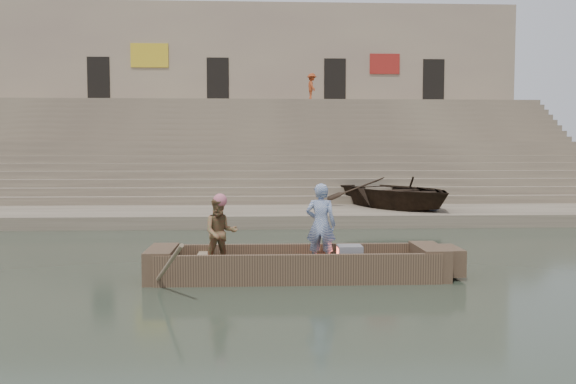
{
  "coord_description": "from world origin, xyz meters",
  "views": [
    {
      "loc": [
        0.41,
        -12.4,
        2.44
      ],
      "look_at": [
        1.13,
        2.41,
        1.4
      ],
      "focal_mm": 37.66,
      "sensor_mm": 36.0,
      "label": 1
    }
  ],
  "objects": [
    {
      "name": "lower_landing",
      "position": [
        0.0,
        8.0,
        0.2
      ],
      "size": [
        32.0,
        4.0,
        0.4
      ],
      "primitive_type": "cube",
      "color": "gray",
      "rests_on": "ground"
    },
    {
      "name": "television",
      "position": [
        2.13,
        -1.09,
        0.42
      ],
      "size": [
        0.46,
        0.42,
        0.4
      ],
      "color": "slate",
      "rests_on": "main_rowboat"
    },
    {
      "name": "standing_man",
      "position": [
        1.6,
        -1.0,
        1.01
      ],
      "size": [
        0.66,
        0.52,
        1.58
      ],
      "primitive_type": "imported",
      "rotation": [
        0.0,
        0.0,
        2.87
      ],
      "color": "navy",
      "rests_on": "main_rowboat"
    },
    {
      "name": "ghat_steps",
      "position": [
        0.0,
        17.19,
        1.8
      ],
      "size": [
        32.0,
        11.0,
        5.2
      ],
      "color": "gray",
      "rests_on": "ground"
    },
    {
      "name": "beached_rowboat",
      "position": [
        5.3,
        8.64,
        0.95
      ],
      "size": [
        5.59,
        6.37,
        1.1
      ],
      "primitive_type": "imported",
      "rotation": [
        0.0,
        0.0,
        0.41
      ],
      "color": "#2D2116",
      "rests_on": "lower_landing"
    },
    {
      "name": "rowboat_trim",
      "position": [
        1.34,
        -1.09,
        0.31
      ],
      "size": [
        6.04,
        2.63,
        2.01
      ],
      "color": "brown",
      "rests_on": "ground"
    },
    {
      "name": "ground",
      "position": [
        0.0,
        0.0,
        0.0
      ],
      "size": [
        120.0,
        120.0,
        0.0
      ],
      "primitive_type": "plane",
      "color": "#252E23",
      "rests_on": "ground"
    },
    {
      "name": "pedestrian",
      "position": [
        3.4,
        21.6,
        5.96
      ],
      "size": [
        0.69,
        1.05,
        1.52
      ],
      "primitive_type": "imported",
      "rotation": [
        0.0,
        0.0,
        1.7
      ],
      "color": "#9B3B1A",
      "rests_on": "upper_landing"
    },
    {
      "name": "building_wall",
      "position": [
        0.0,
        26.5,
        5.6
      ],
      "size": [
        32.0,
        5.07,
        11.2
      ],
      "color": "tan",
      "rests_on": "ground"
    },
    {
      "name": "mid_landing",
      "position": [
        0.0,
        15.5,
        1.4
      ],
      "size": [
        32.0,
        3.0,
        2.8
      ],
      "primitive_type": "cube",
      "color": "gray",
      "rests_on": "ground"
    },
    {
      "name": "cloth_bundles",
      "position": [
        -2.14,
        8.13,
        0.53
      ],
      "size": [
        17.63,
        2.04,
        0.26
      ],
      "color": "#3F5999",
      "rests_on": "lower_landing"
    },
    {
      "name": "main_rowboat",
      "position": [
        1.13,
        -1.09,
        0.11
      ],
      "size": [
        5.0,
        1.3,
        0.22
      ],
      "primitive_type": "cube",
      "color": "brown",
      "rests_on": "ground"
    },
    {
      "name": "rowing_man",
      "position": [
        -0.31,
        -1.15,
        0.89
      ],
      "size": [
        0.73,
        0.61,
        1.34
      ],
      "primitive_type": "imported",
      "rotation": [
        0.0,
        0.0,
        0.18
      ],
      "color": "#27753A",
      "rests_on": "main_rowboat"
    },
    {
      "name": "upper_landing",
      "position": [
        0.0,
        22.5,
        2.6
      ],
      "size": [
        32.0,
        3.0,
        5.2
      ],
      "primitive_type": "cube",
      "color": "gray",
      "rests_on": "ground"
    }
  ]
}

